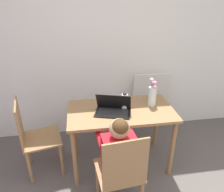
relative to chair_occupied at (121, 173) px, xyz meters
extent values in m
cube|color=white|center=(0.15, 1.42, 0.78)|extent=(6.40, 0.05, 2.50)
cube|color=olive|center=(0.12, 0.64, 0.26)|extent=(1.16, 0.63, 0.03)
cylinder|color=olive|center=(-0.41, 0.37, -0.11)|extent=(0.05, 0.05, 0.71)
cylinder|color=olive|center=(0.65, 0.37, -0.11)|extent=(0.05, 0.05, 0.71)
cylinder|color=olive|center=(-0.41, 0.90, -0.11)|extent=(0.05, 0.05, 0.71)
cylinder|color=olive|center=(0.65, 0.90, -0.11)|extent=(0.05, 0.05, 0.71)
cube|color=olive|center=(-0.01, 0.07, -0.03)|extent=(0.44, 0.44, 0.02)
cube|color=olive|center=(0.01, -0.12, 0.21)|extent=(0.38, 0.06, 0.47)
cylinder|color=olive|center=(0.15, 0.26, -0.26)|extent=(0.04, 0.04, 0.43)
cylinder|color=olive|center=(-0.19, 0.22, -0.26)|extent=(0.04, 0.04, 0.43)
cube|color=olive|center=(-0.77, 0.67, -0.03)|extent=(0.47, 0.47, 0.02)
cube|color=olive|center=(-0.95, 0.63, 0.21)|extent=(0.10, 0.38, 0.47)
cylinder|color=olive|center=(-0.57, 0.54, -0.26)|extent=(0.04, 0.04, 0.43)
cylinder|color=olive|center=(-0.64, 0.87, -0.26)|extent=(0.04, 0.04, 0.43)
cylinder|color=olive|center=(-0.90, 0.47, -0.26)|extent=(0.04, 0.04, 0.43)
cylinder|color=olive|center=(-0.97, 0.80, -0.26)|extent=(0.04, 0.04, 0.43)
cube|color=red|center=(-0.01, 0.07, 0.16)|extent=(0.31, 0.21, 0.36)
sphere|color=tan|center=(-0.01, 0.07, 0.43)|extent=(0.17, 0.17, 0.17)
sphere|color=#4C3319|center=(-0.01, 0.06, 0.45)|extent=(0.15, 0.15, 0.15)
cylinder|color=navy|center=(0.04, 0.22, -0.01)|extent=(0.12, 0.29, 0.09)
cylinder|color=navy|center=(-0.09, 0.20, -0.01)|extent=(0.12, 0.29, 0.09)
cylinder|color=navy|center=(0.03, 0.36, -0.25)|extent=(0.08, 0.08, 0.45)
cylinder|color=navy|center=(-0.10, 0.34, -0.25)|extent=(0.08, 0.08, 0.45)
cylinder|color=red|center=(0.10, 0.29, 0.18)|extent=(0.08, 0.24, 0.06)
cylinder|color=red|center=(-0.15, 0.27, 0.18)|extent=(0.08, 0.24, 0.06)
cube|color=black|center=(0.02, 0.58, 0.28)|extent=(0.42, 0.32, 0.01)
cube|color=#2D2D2D|center=(0.02, 0.58, 0.28)|extent=(0.36, 0.24, 0.00)
cube|color=black|center=(0.04, 0.64, 0.38)|extent=(0.39, 0.21, 0.20)
cube|color=black|center=(0.04, 0.64, 0.39)|extent=(0.35, 0.19, 0.18)
cylinder|color=silver|center=(0.48, 0.70, 0.38)|extent=(0.09, 0.09, 0.22)
cylinder|color=#3D7A38|center=(0.50, 0.70, 0.43)|extent=(0.01, 0.01, 0.22)
sphere|color=#EA9EC6|center=(0.50, 0.70, 0.54)|extent=(0.05, 0.05, 0.05)
cylinder|color=#3D7A38|center=(0.48, 0.72, 0.43)|extent=(0.01, 0.01, 0.23)
sphere|color=#EA9EC6|center=(0.48, 0.72, 0.55)|extent=(0.03, 0.03, 0.03)
cylinder|color=#3D7A38|center=(0.46, 0.70, 0.45)|extent=(0.01, 0.01, 0.26)
sphere|color=#EA9EC6|center=(0.46, 0.70, 0.58)|extent=(0.05, 0.05, 0.05)
cylinder|color=#3D7A38|center=(0.47, 0.68, 0.44)|extent=(0.01, 0.01, 0.24)
sphere|color=#EA9EC6|center=(0.47, 0.68, 0.56)|extent=(0.04, 0.04, 0.04)
cylinder|color=#3D7A38|center=(0.50, 0.68, 0.41)|extent=(0.01, 0.01, 0.19)
sphere|color=#EA9EC6|center=(0.50, 0.68, 0.50)|extent=(0.05, 0.05, 0.05)
cylinder|color=silver|center=(0.16, 0.67, 0.36)|extent=(0.07, 0.07, 0.17)
cylinder|color=#262628|center=(0.16, 0.67, 0.45)|extent=(0.04, 0.04, 0.02)
cube|color=silver|center=(0.67, 1.30, -0.02)|extent=(0.52, 0.14, 0.91)
camera|label=1|loc=(-0.29, -1.40, 1.46)|focal=35.00mm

